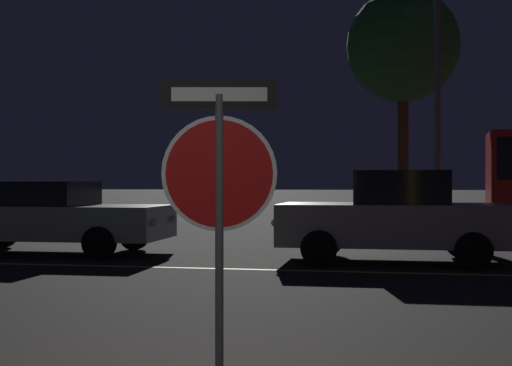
{
  "coord_description": "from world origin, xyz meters",
  "views": [
    {
      "loc": [
        0.95,
        -3.03,
        1.38
      ],
      "look_at": [
        -0.57,
        4.96,
        1.37
      ],
      "focal_mm": 50.0,
      "sensor_mm": 36.0,
      "label": 1
    }
  ],
  "objects_px": {
    "stop_sign": "(219,171)",
    "tree_1": "(403,47)",
    "passing_car_2": "(46,217)",
    "passing_car_3": "(395,217)",
    "street_lamp": "(437,32)"
  },
  "relations": [
    {
      "from": "passing_car_3",
      "to": "tree_1",
      "type": "height_order",
      "value": "tree_1"
    },
    {
      "from": "passing_car_2",
      "to": "passing_car_3",
      "type": "height_order",
      "value": "passing_car_3"
    },
    {
      "from": "stop_sign",
      "to": "street_lamp",
      "type": "distance_m",
      "value": 13.21
    },
    {
      "from": "passing_car_2",
      "to": "street_lamp",
      "type": "relative_size",
      "value": 0.65
    },
    {
      "from": "street_lamp",
      "to": "passing_car_2",
      "type": "bearing_deg",
      "value": -149.3
    },
    {
      "from": "passing_car_2",
      "to": "tree_1",
      "type": "distance_m",
      "value": 11.25
    },
    {
      "from": "tree_1",
      "to": "passing_car_2",
      "type": "bearing_deg",
      "value": -132.34
    },
    {
      "from": "stop_sign",
      "to": "passing_car_2",
      "type": "relative_size",
      "value": 0.44
    },
    {
      "from": "stop_sign",
      "to": "passing_car_2",
      "type": "height_order",
      "value": "stop_sign"
    },
    {
      "from": "passing_car_3",
      "to": "passing_car_2",
      "type": "bearing_deg",
      "value": 86.86
    },
    {
      "from": "stop_sign",
      "to": "tree_1",
      "type": "xyz_separation_m",
      "value": [
        1.53,
        15.58,
        3.73
      ]
    },
    {
      "from": "passing_car_3",
      "to": "stop_sign",
      "type": "bearing_deg",
      "value": 169.96
    },
    {
      "from": "stop_sign",
      "to": "passing_car_3",
      "type": "bearing_deg",
      "value": 69.42
    },
    {
      "from": "stop_sign",
      "to": "tree_1",
      "type": "distance_m",
      "value": 16.09
    },
    {
      "from": "street_lamp",
      "to": "passing_car_3",
      "type": "bearing_deg",
      "value": -101.71
    }
  ]
}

